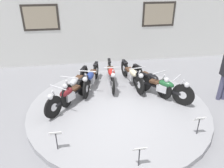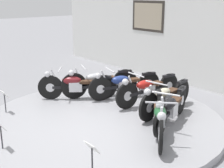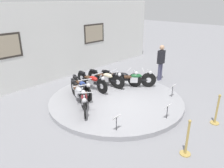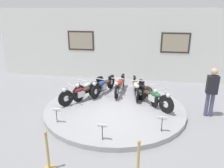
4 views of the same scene
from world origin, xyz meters
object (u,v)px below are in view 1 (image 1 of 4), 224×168
object	(u,v)px
motorcycle_blue	(91,78)
info_placard_front_left	(56,136)
motorcycle_green	(163,86)
motorcycle_silver	(76,84)
motorcycle_black	(151,79)
info_placard_front_centre	(139,152)
motorcycle_maroon	(69,94)
motorcycle_cream	(132,75)
info_placard_front_right	(199,121)
motorcycle_red	(111,74)

from	to	relation	value
motorcycle_blue	info_placard_front_left	distance (m)	2.87
motorcycle_green	motorcycle_silver	bearing A→B (deg)	167.59
motorcycle_black	motorcycle_green	distance (m)	0.60
motorcycle_silver	motorcycle_black	distance (m)	2.38
motorcycle_green	info_placard_front_centre	size ratio (longest dim) A/B	2.93
motorcycle_maroon	motorcycle_cream	xyz separation A→B (m)	(2.07, 0.99, 0.00)
motorcycle_cream	info_placard_front_left	bearing A→B (deg)	-130.45
motorcycle_maroon	info_placard_front_right	distance (m)	3.47
motorcycle_silver	motorcycle_cream	world-z (taller)	motorcycle_silver
motorcycle_maroon	motorcycle_silver	world-z (taller)	motorcycle_silver
motorcycle_silver	motorcycle_red	bearing A→B (deg)	25.56
motorcycle_maroon	motorcycle_blue	distance (m)	1.21
motorcycle_green	info_placard_front_right	bearing A→B (deg)	-82.16
info_placard_front_centre	motorcycle_green	bearing A→B (deg)	60.38
motorcycle_maroon	motorcycle_blue	size ratio (longest dim) A/B	0.84
motorcycle_red	info_placard_front_centre	xyz separation A→B (m)	(0.00, -3.58, -0.01)
motorcycle_red	info_placard_front_left	distance (m)	3.29
motorcycle_silver	motorcycle_blue	xyz separation A→B (m)	(0.50, 0.42, -0.02)
info_placard_front_right	motorcycle_cream	bearing A→B (deg)	109.17
motorcycle_silver	info_placard_front_right	distance (m)	3.63
motorcycle_cream	info_placard_front_left	world-z (taller)	motorcycle_cream
motorcycle_cream	motorcycle_blue	bearing A→B (deg)	179.95
motorcycle_cream	motorcycle_black	distance (m)	0.66
motorcycle_black	info_placard_front_centre	world-z (taller)	motorcycle_black
motorcycle_maroon	motorcycle_blue	world-z (taller)	motorcycle_maroon
motorcycle_maroon	motorcycle_silver	size ratio (longest dim) A/B	0.84
motorcycle_blue	motorcycle_maroon	bearing A→B (deg)	-125.20
motorcycle_green	info_placard_front_right	world-z (taller)	motorcycle_green
motorcycle_maroon	motorcycle_black	bearing A→B (deg)	12.43
info_placard_front_left	info_placard_front_right	size ratio (longest dim) A/B	1.00
motorcycle_cream	motorcycle_green	distance (m)	1.21
motorcycle_blue	motorcycle_green	size ratio (longest dim) A/B	1.26
motorcycle_maroon	info_placard_front_right	size ratio (longest dim) A/B	3.07
motorcycle_silver	info_placard_front_right	xyz separation A→B (m)	(2.82, -2.29, -0.03)
motorcycle_blue	motorcycle_black	bearing A→B (deg)	-12.55
info_placard_front_right	info_placard_front_centre	bearing A→B (deg)	-156.28
motorcycle_green	info_placard_front_left	world-z (taller)	motorcycle_green
motorcycle_black	info_placard_front_left	world-z (taller)	motorcycle_black
motorcycle_silver	motorcycle_green	size ratio (longest dim) A/B	1.25
motorcycle_maroon	info_placard_front_right	bearing A→B (deg)	-29.76
motorcycle_cream	info_placard_front_right	distance (m)	2.87
motorcycle_red	motorcycle_green	xyz separation A→B (m)	(1.39, -1.14, 0.01)
motorcycle_blue	info_placard_front_right	size ratio (longest dim) A/B	3.67
info_placard_front_left	motorcycle_red	bearing A→B (deg)	60.45
motorcycle_red	motorcycle_green	size ratio (longest dim) A/B	1.32
motorcycle_maroon	motorcycle_green	distance (m)	2.77
motorcycle_red	info_placard_front_right	distance (m)	3.29
motorcycle_silver	motorcycle_blue	world-z (taller)	motorcycle_silver
info_placard_front_left	info_placard_front_centre	world-z (taller)	same
motorcycle_blue	motorcycle_cream	distance (m)	1.37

